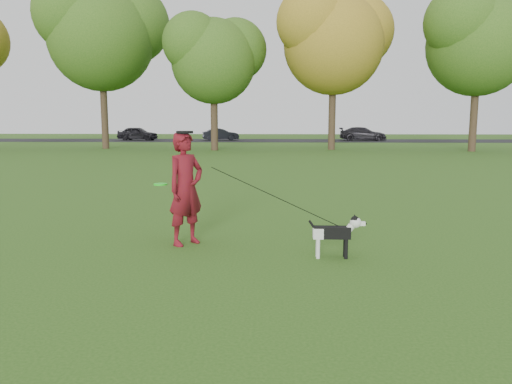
{
  "coord_description": "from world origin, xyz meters",
  "views": [
    {
      "loc": [
        0.17,
        -8.27,
        2.18
      ],
      "look_at": [
        -0.16,
        -0.05,
        0.95
      ],
      "focal_mm": 35.0,
      "sensor_mm": 36.0,
      "label": 1
    }
  ],
  "objects_px": {
    "car_mid": "(221,134)",
    "car_right": "(363,134)",
    "man": "(186,189)",
    "car_left": "(138,133)",
    "dog": "(336,231)"
  },
  "relations": [
    {
      "from": "car_right",
      "to": "car_left",
      "type": "bearing_deg",
      "value": 93.98
    },
    {
      "from": "car_left",
      "to": "car_right",
      "type": "height_order",
      "value": "car_left"
    },
    {
      "from": "car_left",
      "to": "car_right",
      "type": "bearing_deg",
      "value": -82.61
    },
    {
      "from": "car_mid",
      "to": "man",
      "type": "bearing_deg",
      "value": 174.1
    },
    {
      "from": "car_right",
      "to": "dog",
      "type": "bearing_deg",
      "value": 173.74
    },
    {
      "from": "car_left",
      "to": "car_right",
      "type": "distance_m",
      "value": 21.75
    },
    {
      "from": "dog",
      "to": "car_mid",
      "type": "relative_size",
      "value": 0.26
    },
    {
      "from": "car_left",
      "to": "man",
      "type": "bearing_deg",
      "value": -155.97
    },
    {
      "from": "car_right",
      "to": "car_mid",
      "type": "bearing_deg",
      "value": 93.98
    },
    {
      "from": "man",
      "to": "car_left",
      "type": "bearing_deg",
      "value": 57.54
    },
    {
      "from": "man",
      "to": "car_mid",
      "type": "relative_size",
      "value": 0.56
    },
    {
      "from": "car_mid",
      "to": "car_right",
      "type": "height_order",
      "value": "car_right"
    },
    {
      "from": "car_mid",
      "to": "car_right",
      "type": "distance_m",
      "value": 13.65
    },
    {
      "from": "man",
      "to": "car_left",
      "type": "xyz_separation_m",
      "value": [
        -11.92,
        39.87,
        -0.3
      ]
    },
    {
      "from": "man",
      "to": "car_mid",
      "type": "xyz_separation_m",
      "value": [
        -3.82,
        39.87,
        -0.38
      ]
    }
  ]
}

